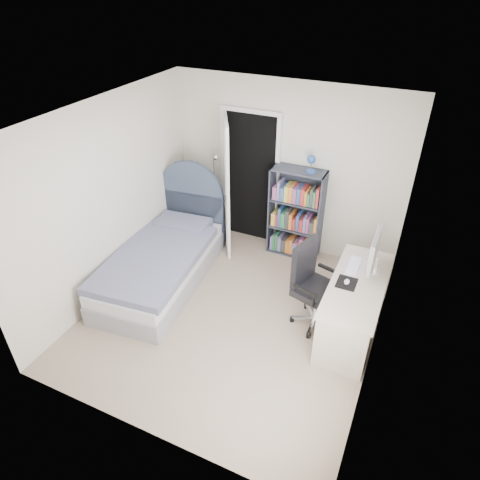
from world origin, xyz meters
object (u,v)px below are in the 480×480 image
at_px(nightstand, 212,213).
at_px(floor_lamp, 216,204).
at_px(desk, 354,305).
at_px(office_chair, 312,281).
at_px(bed, 164,260).
at_px(bookcase, 296,217).

xyz_separation_m(nightstand, floor_lamp, (0.10, -0.05, 0.20)).
distance_m(desk, office_chair, 0.56).
bearing_deg(nightstand, floor_lamp, -26.70).
bearing_deg(bed, nightstand, 87.80).
relative_size(bookcase, office_chair, 1.47).
height_order(nightstand, bookcase, bookcase).
bearing_deg(office_chair, floor_lamp, 146.92).
height_order(floor_lamp, bookcase, bookcase).
bearing_deg(nightstand, office_chair, -32.77).
bearing_deg(bookcase, floor_lamp, -176.41).
xyz_separation_m(bed, bookcase, (1.43, 1.36, 0.31)).
bearing_deg(desk, floor_lamp, 153.57).
relative_size(nightstand, floor_lamp, 0.41).
height_order(bed, floor_lamp, floor_lamp).
bearing_deg(bookcase, nightstand, -178.85).
height_order(nightstand, floor_lamp, floor_lamp).
distance_m(bookcase, office_chair, 1.47).
relative_size(nightstand, bookcase, 0.36).
relative_size(bookcase, desk, 1.08).
relative_size(desk, office_chair, 1.35).
relative_size(nightstand, office_chair, 0.52).
xyz_separation_m(floor_lamp, office_chair, (1.91, -1.25, 0.03)).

